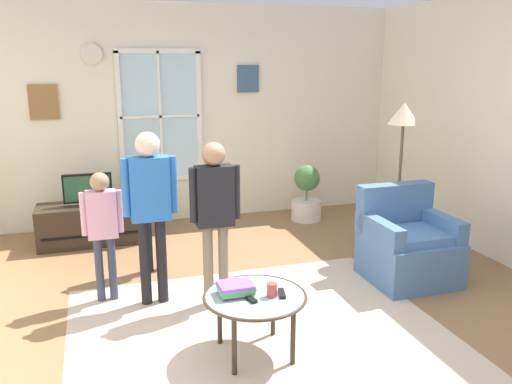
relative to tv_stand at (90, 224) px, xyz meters
name	(u,v)px	position (x,y,z in m)	size (l,w,h in m)	color
ground_plane	(270,335)	(1.28, -2.55, -0.24)	(6.03, 6.93, 0.02)	olive
back_wall	(188,114)	(1.27, 0.68, 1.13)	(5.43, 0.17, 2.70)	silver
area_rug	(258,331)	(1.20, -2.49, -0.22)	(2.81, 2.35, 0.01)	#C6B29E
tv_stand	(90,224)	(0.00, 0.00, 0.00)	(1.13, 0.48, 0.45)	#2D2319
television	(88,188)	(0.00, 0.00, 0.41)	(0.53, 0.08, 0.35)	#4C4C4C
armchair	(407,246)	(2.85, -1.95, 0.10)	(0.76, 0.74, 0.87)	#476B9E
coffee_table	(255,299)	(1.09, -2.77, 0.19)	(0.72, 0.72, 0.45)	#99B2B7
book_stack	(236,289)	(0.97, -2.72, 0.27)	(0.25, 0.19, 0.08)	purple
cup	(272,290)	(1.20, -2.83, 0.27)	(0.07, 0.07, 0.10)	#BF3F3F
remote_near_books	(282,293)	(1.27, -2.82, 0.23)	(0.04, 0.14, 0.02)	black
remote_near_cup	(250,298)	(1.04, -2.83, 0.23)	(0.04, 0.14, 0.02)	black
person_pink_shirt	(102,222)	(0.13, -1.58, 0.48)	(0.34, 0.15, 1.13)	#333851
person_black_shirt	(215,205)	(1.01, -1.93, 0.65)	(0.42, 0.19, 1.39)	#726656
person_green_shirt	(152,193)	(0.60, -1.04, 0.56)	(0.38, 0.17, 1.26)	black
person_blue_shirt	(150,199)	(0.51, -1.75, 0.69)	(0.44, 0.20, 1.47)	black
potted_plant_by_window	(307,195)	(2.68, 0.10, 0.11)	(0.39, 0.39, 0.72)	silver
floor_lamp	(403,129)	(3.14, -1.30, 1.11)	(0.32, 0.32, 1.61)	black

